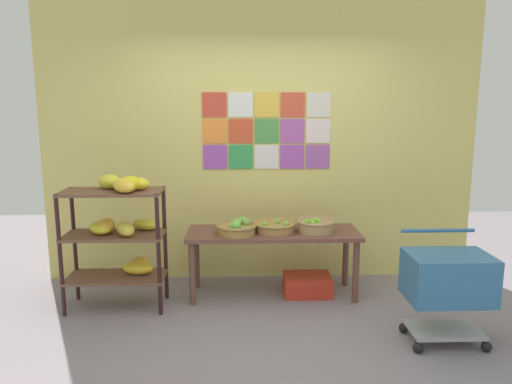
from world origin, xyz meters
TOP-DOWN VIEW (x-y plane):
  - ground at (0.00, 0.00)m, footprint 9.18×9.18m
  - back_wall_with_art at (0.00, 1.62)m, footprint 4.43×0.07m
  - banana_shelf_unit at (-1.27, 0.86)m, footprint 0.87×0.50m
  - display_table at (0.10, 1.09)m, footprint 1.62×0.56m
  - fruit_basket_back_left at (0.50, 1.05)m, footprint 0.36×0.36m
  - fruit_basket_centre at (-0.24, 1.01)m, footprint 0.38×0.38m
  - fruit_basket_back_right at (0.12, 1.08)m, footprint 0.40×0.40m
  - produce_crate_under_table at (0.43, 1.08)m, footprint 0.45×0.32m
  - shopping_cart at (1.36, 0.10)m, footprint 0.62×0.47m

SIDE VIEW (x-z plane):
  - ground at x=0.00m, z-range 0.00..0.00m
  - produce_crate_under_table at x=0.43m, z-range 0.00..0.19m
  - shopping_cart at x=1.36m, z-range 0.07..0.92m
  - display_table at x=0.10m, z-range 0.24..0.87m
  - fruit_basket_back_right at x=0.12m, z-range 0.62..0.74m
  - fruit_basket_centre at x=-0.24m, z-range 0.62..0.77m
  - fruit_basket_back_left at x=0.50m, z-range 0.63..0.77m
  - banana_shelf_unit at x=-1.27m, z-range 0.15..1.36m
  - back_wall_with_art at x=0.00m, z-range 0.00..2.96m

